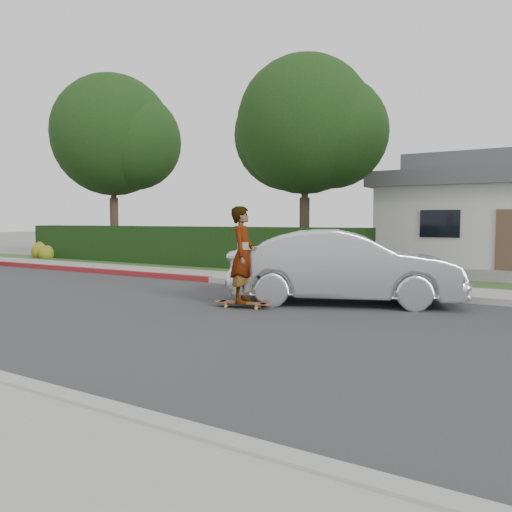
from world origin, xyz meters
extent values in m
plane|color=slate|center=(0.00, 0.00, 0.00)|extent=(120.00, 120.00, 0.00)
cube|color=#2D2D30|center=(0.00, 0.00, 0.01)|extent=(60.00, 8.00, 0.01)
cube|color=#9E9E99|center=(0.00, 4.10, 0.07)|extent=(60.00, 0.20, 0.15)
cube|color=maroon|center=(-5.00, 4.10, 0.08)|extent=(12.00, 0.21, 0.15)
cube|color=gray|center=(0.00, 5.00, 0.06)|extent=(60.00, 1.60, 0.12)
cube|color=#2D4C1E|center=(0.00, 6.60, 0.05)|extent=(60.00, 1.60, 0.10)
cube|color=black|center=(-3.00, 7.20, 0.75)|extent=(15.00, 1.00, 1.50)
sphere|color=#2D4C19|center=(-10.20, 6.80, 0.35)|extent=(0.90, 0.90, 0.90)
sphere|color=#2D4C19|center=(-9.60, 6.60, 0.30)|extent=(0.70, 0.70, 0.70)
cylinder|color=#33261C|center=(-7.50, 8.50, 1.35)|extent=(0.36, 0.36, 2.70)
cylinder|color=#33261C|center=(-7.50, 8.50, 3.38)|extent=(0.24, 0.24, 2.25)
sphere|color=black|center=(-7.50, 8.50, 5.40)|extent=(5.20, 5.20, 5.20)
sphere|color=black|center=(-8.30, 8.90, 5.20)|extent=(4.42, 4.42, 4.42)
sphere|color=black|center=(-6.60, 8.80, 5.10)|extent=(4.16, 4.16, 4.16)
cylinder|color=#33261C|center=(1.50, 9.00, 1.26)|extent=(0.36, 0.36, 2.52)
cylinder|color=#33261C|center=(1.50, 9.00, 3.15)|extent=(0.24, 0.24, 2.10)
sphere|color=black|center=(1.50, 9.00, 5.04)|extent=(4.80, 4.80, 4.80)
sphere|color=black|center=(0.70, 9.40, 4.84)|extent=(4.08, 4.08, 4.08)
sphere|color=black|center=(2.40, 9.30, 4.74)|extent=(3.84, 3.84, 3.84)
cube|color=black|center=(5.50, 11.98, 1.60)|extent=(1.40, 0.06, 1.00)
cube|color=brown|center=(7.80, 11.98, 1.05)|extent=(0.90, 0.06, 2.10)
cylinder|color=gold|center=(3.67, 0.99, 0.04)|extent=(0.07, 0.05, 0.06)
cylinder|color=gold|center=(3.64, 1.17, 0.04)|extent=(0.07, 0.05, 0.06)
cylinder|color=gold|center=(4.30, 1.11, 0.04)|extent=(0.07, 0.05, 0.06)
cylinder|color=gold|center=(4.27, 1.29, 0.04)|extent=(0.07, 0.05, 0.06)
cube|color=silver|center=(3.66, 1.08, 0.09)|extent=(0.09, 0.20, 0.03)
cube|color=silver|center=(4.28, 1.20, 0.09)|extent=(0.09, 0.20, 0.03)
cube|color=brown|center=(3.97, 1.14, 0.11)|extent=(0.98, 0.41, 0.02)
cylinder|color=brown|center=(3.50, 1.05, 0.11)|extent=(0.27, 0.27, 0.02)
cylinder|color=brown|center=(4.44, 1.23, 0.11)|extent=(0.27, 0.27, 0.02)
imported|color=white|center=(3.97, 1.14, 1.06)|extent=(0.64, 0.79, 1.88)
imported|color=silver|center=(5.44, 2.70, 0.76)|extent=(4.91, 3.24, 1.53)
camera|label=1|loc=(9.23, -7.00, 1.73)|focal=35.00mm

